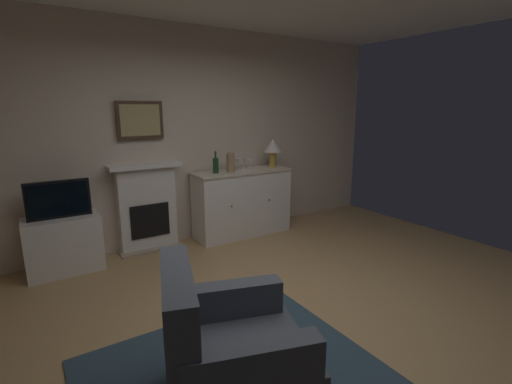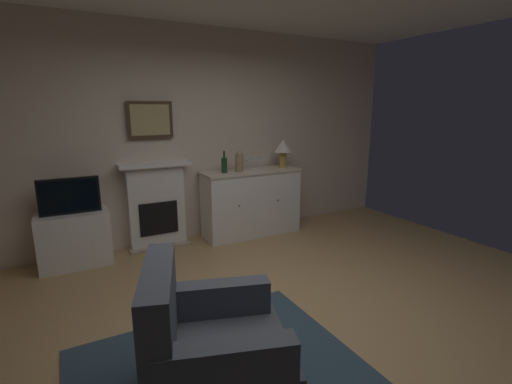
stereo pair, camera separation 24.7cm
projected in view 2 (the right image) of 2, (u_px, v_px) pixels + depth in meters
ground_plane at (293, 326)px, 3.08m from camera, size 6.40×4.89×0.10m
wall_rear at (194, 136)px, 4.82m from camera, size 6.40×0.06×2.78m
area_rug at (224, 381)px, 2.38m from camera, size 1.90×1.69×0.02m
fireplace_unit at (156, 205)px, 4.64m from camera, size 0.87×0.30×1.10m
framed_picture at (150, 120)px, 4.44m from camera, size 0.55×0.04×0.45m
sideboard_cabinet at (251, 202)px, 5.10m from camera, size 1.39×0.49×0.92m
table_lamp at (283, 148)px, 5.17m from camera, size 0.26×0.26×0.40m
wine_bottle at (224, 165)px, 4.77m from camera, size 0.08×0.08×0.29m
wine_glass_left at (247, 162)px, 4.94m from camera, size 0.07×0.07×0.16m
wine_glass_center at (253, 161)px, 5.00m from camera, size 0.07×0.07×0.16m
wine_glass_right at (260, 160)px, 5.05m from camera, size 0.07×0.07×0.16m
vase_decorative at (239, 162)px, 4.83m from camera, size 0.11×0.11×0.28m
tv_cabinet at (75, 239)px, 4.10m from camera, size 0.75×0.42×0.62m
tv_set at (69, 196)px, 3.97m from camera, size 0.62×0.07×0.40m
armchair at (209, 350)px, 2.11m from camera, size 1.00×0.97×0.92m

